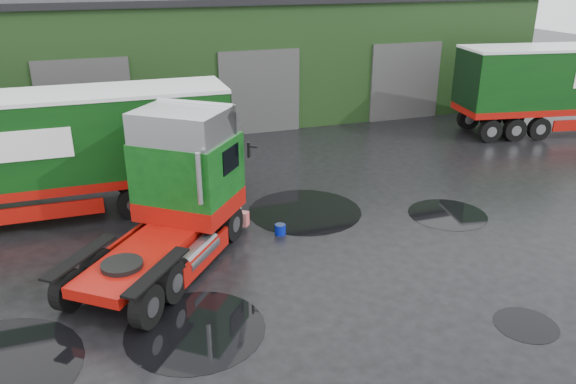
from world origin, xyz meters
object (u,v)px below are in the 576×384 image
object	(u,v)px
warehouse	(229,51)
wash_bucket	(280,229)
trailer_left	(22,159)
tree_back_b	(299,21)
hero_tractor	(154,200)
tree_back_a	(77,12)

from	to	relation	value
warehouse	wash_bucket	distance (m)	17.62
trailer_left	tree_back_b	xyz separation A→B (m)	(18.01, 23.30, 1.70)
hero_tractor	trailer_left	bearing A→B (deg)	164.28
hero_tractor	wash_bucket	distance (m)	4.35
trailer_left	tree_back_a	distance (m)	23.54
warehouse	trailer_left	xyz separation A→B (m)	(-10.01, -13.30, -1.11)
tree_back_a	tree_back_b	bearing A→B (deg)	0.00
hero_tractor	tree_back_a	bearing A→B (deg)	131.46
hero_tractor	trailer_left	size ratio (longest dim) A/B	0.50
trailer_left	tree_back_b	size ratio (longest dim) A/B	1.76
wash_bucket	tree_back_a	xyz separation A→B (m)	(-5.28, 27.15, 4.59)
wash_bucket	tree_back_b	bearing A→B (deg)	68.46
wash_bucket	tree_back_a	world-z (taller)	tree_back_a
hero_tractor	tree_back_b	distance (m)	31.71
trailer_left	wash_bucket	bearing A→B (deg)	-117.04
tree_back_a	tree_back_b	distance (m)	16.03
hero_tractor	trailer_left	xyz separation A→B (m)	(-3.51, 4.85, -0.02)
hero_tractor	tree_back_a	distance (m)	28.32
hero_tractor	tree_back_b	world-z (taller)	tree_back_b
warehouse	trailer_left	world-z (taller)	warehouse
tree_back_a	tree_back_b	size ratio (longest dim) A/B	1.27
wash_bucket	tree_back_b	distance (m)	29.41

